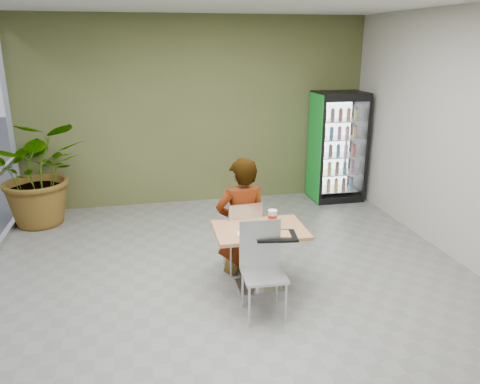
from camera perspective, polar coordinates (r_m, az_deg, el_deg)
The scene contains 12 objects.
ground at distance 5.41m, azimuth -0.11°, elevation -12.74°, with size 7.00×7.00×0.00m, color slate.
room_envelope at distance 4.80m, azimuth -0.12°, elevation 3.96°, with size 6.00×7.00×3.20m, color #B9B3A7, non-canonical shape.
dining_table at distance 5.36m, azimuth 2.41°, elevation -6.57°, with size 1.03×0.73×0.75m.
chair_far at distance 5.72m, azimuth 0.38°, elevation -4.84°, with size 0.44×0.45×0.93m.
chair_near at distance 4.92m, azimuth 2.68°, elevation -8.38°, with size 0.45×0.46×0.99m.
seated_woman at distance 5.75m, azimuth 0.21°, elevation -4.34°, with size 0.65×0.42×1.76m, color black.
pizza_plate at distance 5.31m, azimuth 2.62°, elevation -4.15°, with size 0.34×0.28×0.03m.
soda_cup at distance 5.33m, azimuth 3.98°, elevation -3.20°, with size 0.11×0.11×0.19m.
napkin_stack at distance 5.10m, azimuth 0.43°, elevation -5.15°, with size 0.14×0.14×0.02m, color silver.
cafeteria_tray at distance 5.06m, azimuth 4.43°, elevation -5.37°, with size 0.44×0.32×0.02m, color black.
beverage_fridge at distance 8.57m, azimuth 11.77°, elevation 5.42°, with size 0.89×0.68×1.93m.
potted_plant at distance 7.86m, azimuth -23.26°, elevation 2.20°, with size 1.49×1.29×1.66m, color #366E2C.
Camera 1 is at (-0.97, -4.56, 2.75)m, focal length 35.00 mm.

